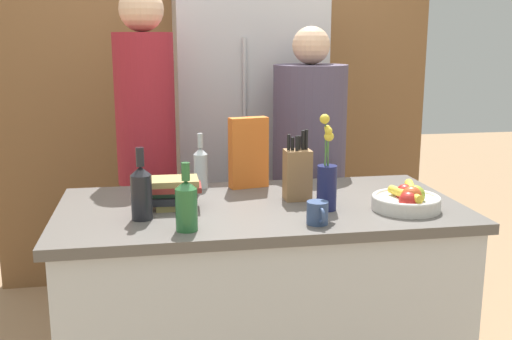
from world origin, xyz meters
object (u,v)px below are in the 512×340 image
Objects in this scene: fruit_bowl at (407,200)px; cereal_box at (248,153)px; coffee_mug at (318,213)px; bottle_vinegar at (186,204)px; person_in_blue at (309,168)px; book_stack at (174,193)px; bottle_oil at (141,191)px; knife_block at (297,174)px; bottle_wine at (201,167)px; person_at_sink at (147,148)px; refrigerator at (247,143)px; flower_vase at (327,180)px.

cereal_box is (-0.55, 0.47, 0.12)m from fruit_bowl.
cereal_box is 0.62m from coffee_mug.
cereal_box is 1.30× the size of bottle_vinegar.
book_stack is at bearing -146.91° from person_in_blue.
coffee_mug is at bearing -112.83° from person_in_blue.
bottle_oil is (-1.01, 0.05, 0.06)m from fruit_bowl.
knife_block is at bearing 4.19° from book_stack.
bottle_wine is (-0.76, 0.49, 0.06)m from fruit_bowl.
person_at_sink is at bearing 99.26° from book_stack.
cereal_box is at bearing 124.63° from knife_block.
person_at_sink is at bearing 139.97° from cereal_box.
refrigerator is 1.48m from bottle_oil.
book_stack is 0.66m from person_at_sink.
fruit_bowl is at bearing -32.83° from bottle_wine.
flower_vase is 1.52× the size of bottle_wine.
refrigerator reaches higher than bottle_vinegar.
person_at_sink is (-0.11, 0.65, 0.06)m from book_stack.
refrigerator is 7.77× the size of bottle_wine.
cereal_box is 0.22m from bottle_wine.
bottle_vinegar is 0.60m from bottle_wine.
person_in_blue reaches higher than bottle_vinegar.
coffee_mug is (-0.39, -0.11, -0.00)m from fruit_bowl.
knife_block is (-0.38, 0.23, 0.07)m from fruit_bowl.
knife_block is 0.46m from bottle_wine.
flower_vase is 0.21× the size of person_at_sink.
bottle_vinegar is (-0.45, -1.51, 0.06)m from refrigerator.
person_in_blue is at bearing 32.11° from bottle_wine.
person_at_sink reaches higher than person_in_blue.
bottle_wine is (-0.35, -0.91, 0.06)m from refrigerator.
bottle_oil is (-0.62, 0.17, 0.06)m from coffee_mug.
refrigerator is 1.17× the size of person_in_blue.
cereal_box is at bearing -5.11° from bottle_wine.
cereal_box is at bearing 42.03° from bottle_oil.
bottle_oil is at bearing -164.64° from knife_block.
knife_block reaches higher than bottle_wine.
bottle_vinegar is at bearing -106.67° from refrigerator.
fruit_bowl is 0.91m from book_stack.
refrigerator is 7.95× the size of bottle_vinegar.
flower_vase is at bearing 16.69° from bottle_vinegar.
book_stack is at bearing 95.95° from bottle_vinegar.
fruit_bowl is at bearing -12.13° from book_stack.
fruit_bowl is 0.32m from flower_vase.
coffee_mug is at bearing -89.43° from refrigerator.
person_at_sink is at bearing 88.77° from bottle_oil.
flower_vase reaches higher than bottle_vinegar.
refrigerator reaches higher than coffee_mug.
knife_block is 0.58m from bottle_vinegar.
bottle_wine is 0.14× the size of person_at_sink.
knife_block is 0.68m from person_in_blue.
fruit_bowl is at bearing -73.88° from refrigerator.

